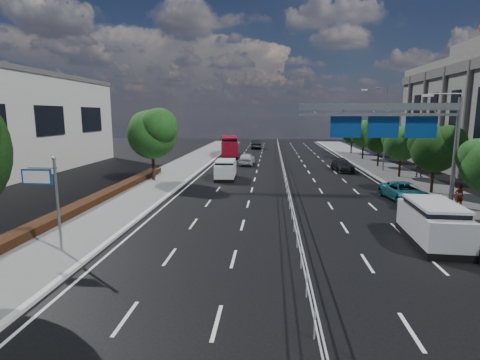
{
  "coord_description": "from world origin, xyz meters",
  "views": [
    {
      "loc": [
        -1.25,
        -15.14,
        6.11
      ],
      "look_at": [
        -3.02,
        5.92,
        2.4
      ],
      "focal_mm": 28.0,
      "sensor_mm": 36.0,
      "label": 1
    }
  ],
  "objects_px": {
    "red_bus": "(229,146)",
    "parked_car_dark": "(342,165)",
    "toilet_sign": "(46,189)",
    "pedestrian_b": "(419,167)",
    "pedestrian_a": "(459,196)",
    "parked_car_teal": "(404,192)",
    "overhead_gantry": "(396,122)",
    "white_minivan": "(226,170)",
    "silver_minivan": "(433,223)",
    "near_car_silver": "(247,159)",
    "near_car_dark": "(256,144)"
  },
  "relations": [
    {
      "from": "white_minivan",
      "to": "near_car_silver",
      "type": "xyz_separation_m",
      "value": [
        1.33,
        10.59,
        -0.17
      ]
    },
    {
      "from": "overhead_gantry",
      "to": "parked_car_teal",
      "type": "height_order",
      "value": "overhead_gantry"
    },
    {
      "from": "toilet_sign",
      "to": "near_car_dark",
      "type": "distance_m",
      "value": 53.25
    },
    {
      "from": "near_car_silver",
      "to": "red_bus",
      "type": "bearing_deg",
      "value": -68.36
    },
    {
      "from": "red_bus",
      "to": "silver_minivan",
      "type": "bearing_deg",
      "value": -76.7
    },
    {
      "from": "near_car_dark",
      "to": "pedestrian_b",
      "type": "distance_m",
      "value": 35.2
    },
    {
      "from": "pedestrian_a",
      "to": "pedestrian_b",
      "type": "xyz_separation_m",
      "value": [
        2.03,
        12.29,
        0.16
      ]
    },
    {
      "from": "near_car_silver",
      "to": "parked_car_teal",
      "type": "distance_m",
      "value": 22.4
    },
    {
      "from": "parked_car_dark",
      "to": "pedestrian_b",
      "type": "distance_m",
      "value": 7.65
    },
    {
      "from": "toilet_sign",
      "to": "pedestrian_a",
      "type": "distance_m",
      "value": 24.0
    },
    {
      "from": "pedestrian_a",
      "to": "silver_minivan",
      "type": "bearing_deg",
      "value": 54.84
    },
    {
      "from": "silver_minivan",
      "to": "pedestrian_b",
      "type": "height_order",
      "value": "silver_minivan"
    },
    {
      "from": "toilet_sign",
      "to": "pedestrian_a",
      "type": "height_order",
      "value": "toilet_sign"
    },
    {
      "from": "pedestrian_b",
      "to": "near_car_dark",
      "type": "bearing_deg",
      "value": -27.8
    },
    {
      "from": "near_car_dark",
      "to": "red_bus",
      "type": "bearing_deg",
      "value": 71.79
    },
    {
      "from": "toilet_sign",
      "to": "pedestrian_b",
      "type": "bearing_deg",
      "value": 42.52
    },
    {
      "from": "red_bus",
      "to": "parked_car_dark",
      "type": "height_order",
      "value": "red_bus"
    },
    {
      "from": "red_bus",
      "to": "parked_car_dark",
      "type": "bearing_deg",
      "value": -52.53
    },
    {
      "from": "toilet_sign",
      "to": "pedestrian_b",
      "type": "height_order",
      "value": "toilet_sign"
    },
    {
      "from": "white_minivan",
      "to": "red_bus",
      "type": "height_order",
      "value": "red_bus"
    },
    {
      "from": "near_car_silver",
      "to": "pedestrian_a",
      "type": "bearing_deg",
      "value": 128.91
    },
    {
      "from": "near_car_dark",
      "to": "parked_car_dark",
      "type": "bearing_deg",
      "value": 108.66
    },
    {
      "from": "red_bus",
      "to": "near_car_silver",
      "type": "bearing_deg",
      "value": -78.52
    },
    {
      "from": "near_car_dark",
      "to": "overhead_gantry",
      "type": "bearing_deg",
      "value": 101.32
    },
    {
      "from": "silver_minivan",
      "to": "pedestrian_b",
      "type": "xyz_separation_m",
      "value": [
        6.46,
        19.15,
        0.07
      ]
    },
    {
      "from": "near_car_dark",
      "to": "pedestrian_a",
      "type": "distance_m",
      "value": 45.64
    },
    {
      "from": "red_bus",
      "to": "pedestrian_a",
      "type": "xyz_separation_m",
      "value": [
        18.43,
        -30.51,
        -0.62
      ]
    },
    {
      "from": "parked_car_dark",
      "to": "near_car_silver",
      "type": "bearing_deg",
      "value": 152.85
    },
    {
      "from": "overhead_gantry",
      "to": "pedestrian_a",
      "type": "bearing_deg",
      "value": -5.6
    },
    {
      "from": "red_bus",
      "to": "near_car_dark",
      "type": "bearing_deg",
      "value": 67.41
    },
    {
      "from": "parked_car_dark",
      "to": "near_car_dark",
      "type": "bearing_deg",
      "value": 107.28
    },
    {
      "from": "toilet_sign",
      "to": "near_car_silver",
      "type": "height_order",
      "value": "toilet_sign"
    },
    {
      "from": "pedestrian_a",
      "to": "parked_car_teal",
      "type": "bearing_deg",
      "value": -44.2
    },
    {
      "from": "white_minivan",
      "to": "pedestrian_b",
      "type": "xyz_separation_m",
      "value": [
        18.54,
        1.97,
        0.16
      ]
    },
    {
      "from": "near_car_dark",
      "to": "parked_car_teal",
      "type": "bearing_deg",
      "value": 104.0
    },
    {
      "from": "red_bus",
      "to": "silver_minivan",
      "type": "distance_m",
      "value": 39.91
    },
    {
      "from": "toilet_sign",
      "to": "red_bus",
      "type": "xyz_separation_m",
      "value": [
        3.45,
        40.15,
        -1.43
      ]
    },
    {
      "from": "toilet_sign",
      "to": "near_car_silver",
      "type": "distance_m",
      "value": 31.36
    },
    {
      "from": "silver_minivan",
      "to": "parked_car_dark",
      "type": "height_order",
      "value": "silver_minivan"
    },
    {
      "from": "overhead_gantry",
      "to": "parked_car_teal",
      "type": "bearing_deg",
      "value": 51.31
    },
    {
      "from": "overhead_gantry",
      "to": "near_car_silver",
      "type": "relative_size",
      "value": 2.38
    },
    {
      "from": "toilet_sign",
      "to": "white_minivan",
      "type": "xyz_separation_m",
      "value": [
        5.38,
        19.96,
        -2.04
      ]
    },
    {
      "from": "silver_minivan",
      "to": "parked_car_dark",
      "type": "xyz_separation_m",
      "value": [
        -0.0,
        23.23,
        -0.36
      ]
    },
    {
      "from": "near_car_silver",
      "to": "pedestrian_a",
      "type": "xyz_separation_m",
      "value": [
        15.18,
        -20.91,
        0.17
      ]
    },
    {
      "from": "overhead_gantry",
      "to": "toilet_sign",
      "type": "bearing_deg",
      "value": -150.4
    },
    {
      "from": "parked_car_teal",
      "to": "pedestrian_b",
      "type": "distance_m",
      "value": 10.98
    },
    {
      "from": "red_bus",
      "to": "near_car_silver",
      "type": "distance_m",
      "value": 10.17
    },
    {
      "from": "overhead_gantry",
      "to": "red_bus",
      "type": "height_order",
      "value": "overhead_gantry"
    },
    {
      "from": "parked_car_teal",
      "to": "overhead_gantry",
      "type": "bearing_deg",
      "value": -136.0
    },
    {
      "from": "red_bus",
      "to": "parked_car_dark",
      "type": "xyz_separation_m",
      "value": [
        14.0,
        -14.15,
        -0.88
      ]
    }
  ]
}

